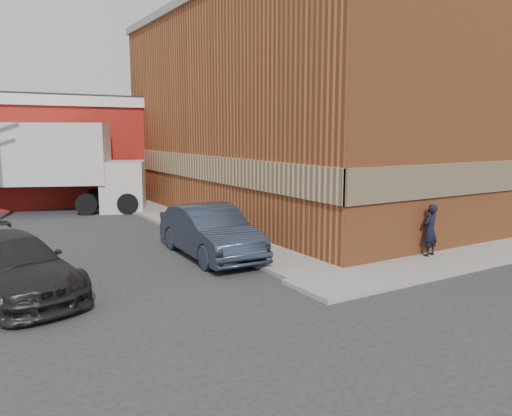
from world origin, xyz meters
TOP-DOWN VIEW (x-y plane):
  - ground at (0.00, 0.00)m, footprint 90.00×90.00m
  - brick_building at (8.50, 9.00)m, footprint 14.25×18.25m
  - sidewalk_south at (7.50, -0.90)m, footprint 16.00×1.80m
  - sidewalk_west at (0.60, 9.00)m, footprint 1.80×18.00m
  - man at (4.59, -0.25)m, footprint 0.62×0.48m
  - sedan at (-0.80, 3.40)m, footprint 1.82×4.76m
  - suv_b at (-6.33, 2.43)m, footprint 3.16×5.23m
  - box_truck at (-3.25, 14.84)m, footprint 8.70×5.54m

SIDE VIEW (x-z plane):
  - ground at x=0.00m, z-range 0.00..0.00m
  - sidewalk_south at x=7.50m, z-range 0.00..0.12m
  - sidewalk_west at x=0.60m, z-range 0.00..0.12m
  - suv_b at x=-6.33m, z-range 0.00..1.42m
  - sedan at x=-0.80m, z-range 0.00..1.55m
  - man at x=4.59m, z-range 0.12..1.65m
  - box_truck at x=-3.25m, z-range 0.32..4.46m
  - brick_building at x=8.50m, z-range 0.00..9.36m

